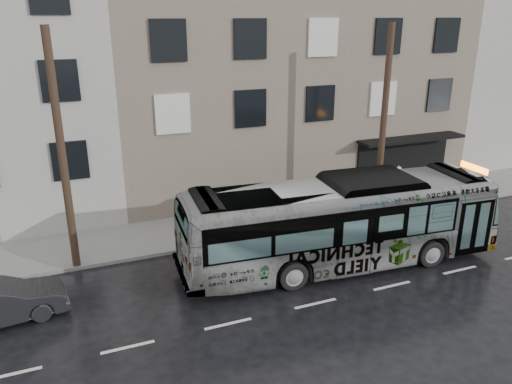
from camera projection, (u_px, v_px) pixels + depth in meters
ground at (285, 271)px, 19.47m from camera, size 120.00×120.00×0.00m
sidewalk at (241, 223)px, 23.72m from camera, size 90.00×3.60×0.15m
building_taupe at (272, 83)px, 30.47m from camera, size 20.00×12.00×11.00m
building_filler at (506, 64)px, 37.03m from camera, size 18.00×12.00×12.00m
utility_pole_front at (383, 124)px, 23.09m from camera, size 0.30×0.30×9.00m
utility_pole_rear at (62, 155)px, 18.13m from camera, size 0.30×0.30×9.00m
sign_post at (396, 189)px, 24.59m from camera, size 0.06×0.06×2.40m
bus at (340, 223)px, 19.49m from camera, size 12.97×3.97×3.56m
white_sedan at (423, 218)px, 22.68m from camera, size 5.08×2.34×1.44m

